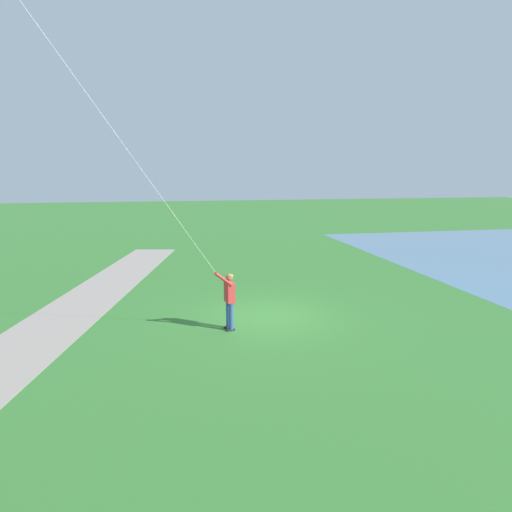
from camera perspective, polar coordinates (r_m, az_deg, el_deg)
name	(u,v)px	position (r m, az deg, el deg)	size (l,w,h in m)	color
ground_plane	(268,317)	(14.49, 1.62, -7.94)	(120.00, 120.00, 0.00)	#33702D
walkway_path	(8,360)	(12.99, -29.78, -11.69)	(2.40, 32.00, 0.02)	gray
person_kite_flyer	(229,296)	(13.07, -3.58, -5.26)	(0.63, 0.51, 1.83)	#232328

